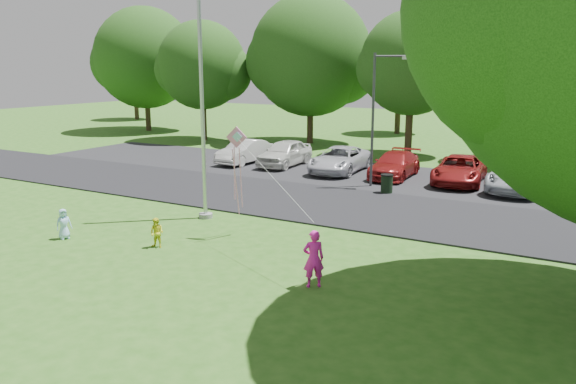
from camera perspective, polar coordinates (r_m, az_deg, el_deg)
The scene contains 13 objects.
ground at distance 14.97m, azimuth -9.37°, elevation -8.71°, with size 120.00×120.00×0.00m, color #295B18.
park_road at distance 22.34m, azimuth 5.14°, elevation -1.35°, with size 60.00×6.00×0.06m, color black.
parking_strip at distance 28.27m, azimuth 10.57°, elevation 1.44°, with size 42.00×7.00×0.06m, color black.
flagpole at distance 20.09m, azimuth -8.73°, elevation 8.95°, with size 0.50×0.50×10.00m.
street_lamp at distance 25.53m, azimuth 9.19°, elevation 8.42°, with size 1.61×0.76×6.00m.
trash_can at distance 24.66m, azimuth 10.00°, elevation 0.80°, with size 0.54×0.54×0.86m.
tree_row at distance 35.78m, azimuth 18.10°, elevation 12.50°, with size 64.35×11.94×10.88m.
horizon_trees at distance 44.95m, azimuth 23.63°, elevation 10.18°, with size 77.46×7.20×7.02m.
parked_cars at distance 27.80m, azimuth 12.98°, elevation 2.62°, with size 19.71×5.37×1.43m.
woman at distance 14.05m, azimuth 2.61°, elevation -6.78°, with size 0.54×0.35×1.48m, color #FB21B3.
child_yellow at distance 17.55m, azimuth -13.18°, elevation -4.07°, with size 0.45×0.35×0.93m, color yellow.
child_blue at distance 19.32m, azimuth -21.83°, elevation -3.03°, with size 0.48×0.31×0.99m, color #A6D7FF.
kite at distance 17.69m, azimuth -5.14°, elevation 4.17°, with size 4.38×2.90×2.92m.
Camera 1 is at (8.84, -10.81, 5.40)m, focal length 35.00 mm.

